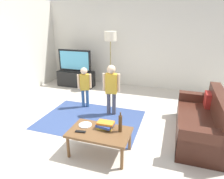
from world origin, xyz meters
TOP-DOWN VIEW (x-y plane):
  - ground at (0.00, 0.00)m, footprint 7.80×7.80m
  - wall_back at (0.00, 3.00)m, footprint 6.00×0.12m
  - area_rug at (-0.39, 0.27)m, footprint 2.20×1.60m
  - tv_stand at (-1.81, 2.30)m, footprint 1.20×0.44m
  - tv at (-1.81, 2.28)m, footprint 1.10×0.28m
  - couch at (1.92, 0.29)m, footprint 0.80×1.80m
  - floor_lamp at (-0.65, 2.45)m, footprint 0.36×0.36m
  - child_near_tv at (-0.80, 0.86)m, footprint 0.31×0.21m
  - child_center at (-0.04, 0.68)m, footprint 0.39×0.19m
  - coffee_table at (0.23, -0.76)m, footprint 1.00×0.60m
  - book_stack at (0.28, -0.63)m, footprint 0.29×0.25m
  - bottle at (0.55, -0.66)m, footprint 0.06×0.06m
  - tv_remote at (-0.05, -0.88)m, footprint 0.17×0.07m
  - plate at (-0.07, -0.66)m, footprint 0.22×0.22m

SIDE VIEW (x-z plane):
  - ground at x=0.00m, z-range 0.00..0.00m
  - area_rug at x=-0.39m, z-range 0.00..0.01m
  - tv_stand at x=-1.81m, z-range -0.01..0.49m
  - couch at x=1.92m, z-range -0.14..0.72m
  - coffee_table at x=0.23m, z-range 0.16..0.58m
  - plate at x=-0.07m, z-range 0.42..0.44m
  - tv_remote at x=-0.05m, z-range 0.42..0.44m
  - book_stack at x=0.28m, z-range 0.42..0.54m
  - bottle at x=0.55m, z-range 0.40..0.74m
  - child_near_tv at x=-0.80m, z-range 0.10..1.13m
  - child_center at x=-0.04m, z-range 0.12..1.30m
  - tv at x=-1.81m, z-range 0.49..1.20m
  - wall_back at x=0.00m, z-range 0.00..2.70m
  - floor_lamp at x=-0.65m, z-range 0.65..2.43m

